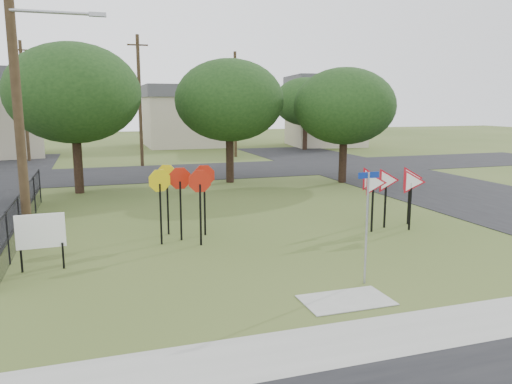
% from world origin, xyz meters
% --- Properties ---
extents(ground, '(140.00, 140.00, 0.00)m').
position_xyz_m(ground, '(0.00, 0.00, 0.00)').
color(ground, '#394B1C').
extents(sidewalk, '(30.00, 1.60, 0.02)m').
position_xyz_m(sidewalk, '(0.00, -4.20, 0.01)').
color(sidewalk, gray).
rests_on(sidewalk, ground).
extents(planting_strip, '(30.00, 0.80, 0.02)m').
position_xyz_m(planting_strip, '(0.00, -5.40, 0.01)').
color(planting_strip, '#394B1C').
rests_on(planting_strip, ground).
extents(street_right, '(8.00, 50.00, 0.02)m').
position_xyz_m(street_right, '(12.00, 10.00, 0.01)').
color(street_right, black).
rests_on(street_right, ground).
extents(street_far, '(60.00, 8.00, 0.02)m').
position_xyz_m(street_far, '(0.00, 20.00, 0.01)').
color(street_far, black).
rests_on(street_far, ground).
extents(curb_pad, '(2.00, 1.20, 0.02)m').
position_xyz_m(curb_pad, '(0.00, -2.40, 0.01)').
color(curb_pad, gray).
rests_on(curb_pad, ground).
extents(street_name_sign, '(0.57, 0.06, 2.78)m').
position_xyz_m(street_name_sign, '(0.97, -1.54, 1.61)').
color(street_name_sign, '#97999F').
rests_on(street_name_sign, ground).
extents(stop_sign_cluster, '(2.28, 1.87, 2.40)m').
position_xyz_m(stop_sign_cluster, '(-2.59, 3.85, 1.79)').
color(stop_sign_cluster, black).
rests_on(stop_sign_cluster, ground).
extents(yield_sign_cluster, '(2.80, 1.41, 2.19)m').
position_xyz_m(yield_sign_cluster, '(4.65, 3.16, 1.62)').
color(yield_sign_cluster, black).
rests_on(yield_sign_cluster, ground).
extents(info_board, '(1.23, 0.09, 1.54)m').
position_xyz_m(info_board, '(-6.68, 1.97, 1.02)').
color(info_board, black).
rests_on(info_board, ground).
extents(utility_pole_main, '(3.55, 0.33, 10.00)m').
position_xyz_m(utility_pole_main, '(-7.24, 4.50, 5.21)').
color(utility_pole_main, '#3E2F1C').
rests_on(utility_pole_main, ground).
extents(far_pole_a, '(1.40, 0.24, 9.00)m').
position_xyz_m(far_pole_a, '(-2.00, 24.00, 4.60)').
color(far_pole_a, '#3E2F1C').
rests_on(far_pole_a, ground).
extents(far_pole_b, '(1.40, 0.24, 8.50)m').
position_xyz_m(far_pole_b, '(6.00, 28.00, 4.35)').
color(far_pole_b, '#3E2F1C').
rests_on(far_pole_b, ground).
extents(far_pole_c, '(1.40, 0.24, 9.00)m').
position_xyz_m(far_pole_c, '(-10.00, 30.00, 4.60)').
color(far_pole_c, '#3E2F1C').
rests_on(far_pole_c, ground).
extents(fence_run, '(0.05, 11.55, 1.50)m').
position_xyz_m(fence_run, '(-7.60, 6.25, 0.78)').
color(fence_run, black).
rests_on(fence_run, ground).
extents(house_mid, '(8.40, 8.40, 6.20)m').
position_xyz_m(house_mid, '(4.00, 40.00, 3.15)').
color(house_mid, '#B3AA90').
rests_on(house_mid, ground).
extents(house_right, '(8.30, 8.30, 7.20)m').
position_xyz_m(house_right, '(18.00, 36.00, 3.65)').
color(house_right, '#B3AA90').
rests_on(house_right, ground).
extents(tree_near_left, '(6.40, 6.40, 7.27)m').
position_xyz_m(tree_near_left, '(-6.00, 14.00, 4.86)').
color(tree_near_left, black).
rests_on(tree_near_left, ground).
extents(tree_near_mid, '(6.00, 6.00, 6.80)m').
position_xyz_m(tree_near_mid, '(2.00, 15.00, 4.54)').
color(tree_near_mid, black).
rests_on(tree_near_mid, ground).
extents(tree_near_right, '(5.60, 5.60, 6.33)m').
position_xyz_m(tree_near_right, '(8.00, 13.00, 4.22)').
color(tree_near_right, black).
rests_on(tree_near_right, ground).
extents(tree_far_right, '(6.00, 6.00, 6.80)m').
position_xyz_m(tree_far_right, '(14.00, 32.00, 4.54)').
color(tree_far_right, black).
rests_on(tree_far_right, ground).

